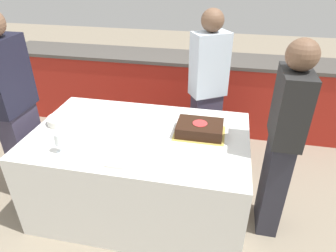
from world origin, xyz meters
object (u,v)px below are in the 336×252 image
Objects in this scene: person_seated_left at (15,109)px; person_seated_right at (282,143)px; cake at (200,129)px; wine_glass at (58,140)px; person_cutting_cake at (207,91)px; plate_stack at (61,120)px.

person_seated_left is 1.07× the size of person_seated_right.
wine_glass is (-0.96, -0.46, 0.06)m from cake.
wine_glass is 0.70m from person_seated_left.
wine_glass is 0.09× the size of person_seated_left.
person_seated_right reaches higher than wine_glass.
person_cutting_cake is at bearing -140.96° from person_seated_right.
person_seated_left is (-1.57, -0.10, 0.07)m from cake.
person_seated_left is at bearing -176.28° from cake.
plate_stack is 0.14× the size of person_seated_right.
plate_stack is at bearing 118.02° from wine_glass.
person_seated_left is 2.18m from person_seated_right.
person_seated_right reaches higher than cake.
plate_stack is at bearing -91.08° from person_seated_right.
cake is 1.77× the size of plate_stack.
cake is at bearing 57.99° from person_cutting_cake.
person_cutting_cake is at bearing -64.12° from person_seated_left.
person_seated_right reaches higher than plate_stack.
cake is 1.07m from wine_glass.
cake is at bearing -99.39° from person_seated_right.
plate_stack is 0.45m from wine_glass.
person_seated_right is (1.58, 0.36, -0.04)m from wine_glass.
person_cutting_cake is at bearing 31.77° from plate_stack.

